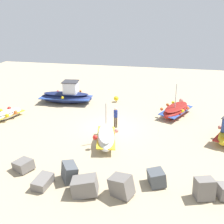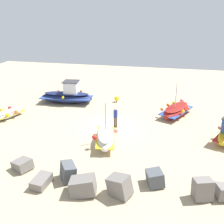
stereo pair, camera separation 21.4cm
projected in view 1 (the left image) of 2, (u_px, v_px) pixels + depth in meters
ground_plane at (111, 128)px, 22.45m from camera, size 47.33×47.33×0.00m
fishing_boat_0 at (6, 114)px, 24.25m from camera, size 2.34×3.40×0.75m
fishing_boat_1 at (176, 110)px, 24.80m from camera, size 3.10×4.24×3.03m
fishing_boat_2 at (67, 96)px, 27.96m from camera, size 5.38×2.65×2.31m
fishing_boat_3 at (106, 137)px, 19.70m from camera, size 2.00×3.89×2.95m
person_walking at (116, 116)px, 22.22m from camera, size 0.32×0.32×1.69m
breakwater_rocks at (78, 178)px, 15.27m from camera, size 20.29×2.87×1.39m
mooring_buoy_0 at (116, 98)px, 28.29m from camera, size 0.49×0.49×0.60m
mooring_buoy_1 at (181, 101)px, 27.63m from camera, size 0.43×0.43×0.60m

